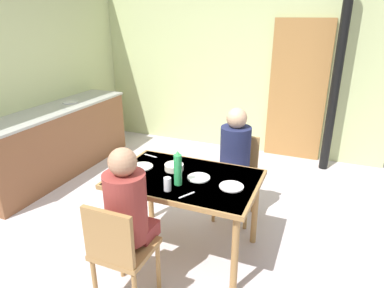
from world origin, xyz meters
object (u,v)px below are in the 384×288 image
at_px(person_near_diner, 127,205).
at_px(serving_bowl_center, 174,167).
at_px(kitchen_counter, 56,141).
at_px(dining_table, 185,186).
at_px(water_bottle_green_near, 178,169).
at_px(chair_far_diner, 237,172).
at_px(chair_near_diner, 119,249).
at_px(person_far_diner, 235,151).

xyz_separation_m(person_near_diner, serving_bowl_center, (0.03, 0.72, -0.01)).
distance_m(kitchen_counter, dining_table, 2.43).
distance_m(dining_table, water_bottle_green_near, 0.27).
height_order(kitchen_counter, chair_far_diner, kitchen_counter).
bearing_deg(kitchen_counter, serving_bowl_center, -19.91).
height_order(chair_near_diner, person_near_diner, person_near_diner).
bearing_deg(serving_bowl_center, water_bottle_green_near, -57.78).
xyz_separation_m(dining_table, person_near_diner, (-0.18, -0.63, 0.12)).
bearing_deg(chair_near_diner, serving_bowl_center, 88.19).
bearing_deg(serving_bowl_center, person_near_diner, -92.16).
height_order(chair_near_diner, person_far_diner, person_far_diner).
bearing_deg(person_far_diner, kitchen_counter, -5.14).
distance_m(dining_table, chair_far_diner, 0.82).
bearing_deg(chair_far_diner, chair_near_diner, 74.15).
height_order(kitchen_counter, person_far_diner, person_far_diner).
relative_size(kitchen_counter, person_near_diner, 3.08).
distance_m(chair_near_diner, person_near_diner, 0.31).
xyz_separation_m(chair_near_diner, person_far_diner, (0.43, 1.40, 0.28)).
relative_size(chair_far_diner, serving_bowl_center, 5.12).
bearing_deg(chair_far_diner, water_bottle_green_near, 74.09).
bearing_deg(kitchen_counter, chair_far_diner, -2.05).
bearing_deg(serving_bowl_center, chair_far_diner, 58.87).
bearing_deg(chair_near_diner, water_bottle_green_near, 74.25).
xyz_separation_m(kitchen_counter, person_near_diner, (2.08, -1.49, 0.33)).
relative_size(chair_far_diner, water_bottle_green_near, 2.94).
relative_size(person_far_diner, water_bottle_green_near, 2.60).
xyz_separation_m(chair_near_diner, serving_bowl_center, (0.03, 0.86, 0.27)).
xyz_separation_m(chair_near_diner, water_bottle_green_near, (0.18, 0.62, 0.39)).
relative_size(person_near_diner, serving_bowl_center, 4.53).
height_order(person_near_diner, serving_bowl_center, person_near_diner).
xyz_separation_m(chair_near_diner, person_near_diner, (-0.00, 0.14, 0.28)).
bearing_deg(kitchen_counter, person_near_diner, -35.47).
height_order(chair_far_diner, person_far_diner, person_far_diner).
distance_m(person_near_diner, person_far_diner, 1.33).
height_order(chair_far_diner, person_near_diner, person_near_diner).
relative_size(chair_far_diner, person_far_diner, 1.13).
xyz_separation_m(dining_table, chair_near_diner, (-0.18, -0.77, -0.16)).
distance_m(dining_table, person_near_diner, 0.66).
distance_m(kitchen_counter, water_bottle_green_near, 2.51).
relative_size(dining_table, serving_bowl_center, 7.32).
relative_size(chair_near_diner, person_near_diner, 1.13).
relative_size(kitchen_counter, chair_near_diner, 2.72).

